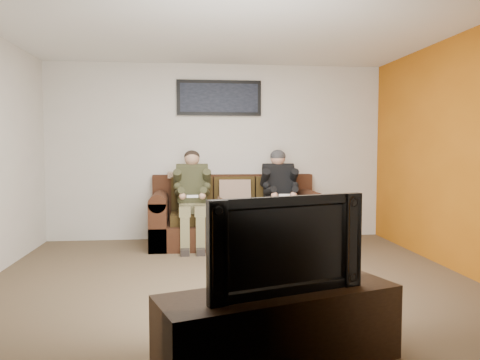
{
  "coord_description": "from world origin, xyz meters",
  "views": [
    {
      "loc": [
        -0.43,
        -4.76,
        1.37
      ],
      "look_at": [
        0.22,
        1.2,
        0.95
      ],
      "focal_mm": 35.0,
      "sensor_mm": 36.0,
      "label": 1
    }
  ],
  "objects": [
    {
      "name": "wall_front",
      "position": [
        0.0,
        -2.25,
        1.3
      ],
      "size": [
        5.0,
        0.0,
        5.0
      ],
      "primitive_type": "plane",
      "rotation": [
        -1.57,
        0.0,
        0.0
      ],
      "color": "beige",
      "rests_on": "ground"
    },
    {
      "name": "floor",
      "position": [
        0.0,
        0.0,
        0.0
      ],
      "size": [
        5.0,
        5.0,
        0.0
      ],
      "primitive_type": "plane",
      "color": "brown",
      "rests_on": "ground"
    },
    {
      "name": "wall_right",
      "position": [
        2.5,
        0.0,
        1.3
      ],
      "size": [
        0.0,
        4.5,
        4.5
      ],
      "primitive_type": "plane",
      "rotation": [
        1.57,
        0.0,
        -1.57
      ],
      "color": "beige",
      "rests_on": "ground"
    },
    {
      "name": "wall_back",
      "position": [
        0.0,
        2.25,
        1.3
      ],
      "size": [
        5.0,
        0.0,
        5.0
      ],
      "primitive_type": "plane",
      "rotation": [
        1.57,
        0.0,
        0.0
      ],
      "color": "beige",
      "rests_on": "ground"
    },
    {
      "name": "ceiling",
      "position": [
        0.0,
        0.0,
        2.6
      ],
      "size": [
        5.0,
        5.0,
        0.0
      ],
      "primitive_type": "plane",
      "rotation": [
        3.14,
        0.0,
        0.0
      ],
      "color": "silver",
      "rests_on": "ground"
    },
    {
      "name": "sofa",
      "position": [
        0.22,
        1.83,
        0.36
      ],
      "size": [
        2.36,
        1.02,
        0.97
      ],
      "color": "#381D10",
      "rests_on": "ground"
    },
    {
      "name": "throw_blanket",
      "position": [
        -0.49,
        2.13,
        0.97
      ],
      "size": [
        0.48,
        0.24,
        0.09
      ],
      "primitive_type": "cube",
      "color": "#C0A88D",
      "rests_on": "sofa"
    },
    {
      "name": "accent_wall_right",
      "position": [
        2.49,
        0.0,
        1.3
      ],
      "size": [
        0.0,
        4.5,
        4.5
      ],
      "primitive_type": "plane",
      "rotation": [
        1.57,
        0.0,
        -1.57
      ],
      "color": "#BB6312",
      "rests_on": "ground"
    },
    {
      "name": "throw_pillow",
      "position": [
        0.22,
        1.88,
        0.69
      ],
      "size": [
        0.45,
        0.22,
        0.45
      ],
      "primitive_type": "cube",
      "rotation": [
        -0.21,
        0.0,
        0.0
      ],
      "color": "#90715E",
      "rests_on": "sofa"
    },
    {
      "name": "cat",
      "position": [
        0.18,
        1.57,
        0.57
      ],
      "size": [
        0.66,
        0.26,
        0.24
      ],
      "color": "#4B311D",
      "rests_on": "sofa"
    },
    {
      "name": "tv_stand",
      "position": [
        0.13,
        -1.95,
        0.24
      ],
      "size": [
        1.61,
        0.95,
        0.48
      ],
      "primitive_type": "cube",
      "rotation": [
        0.0,
        0.0,
        0.32
      ],
      "color": "black",
      "rests_on": "ground"
    },
    {
      "name": "person_left",
      "position": [
        -0.38,
        1.64,
        0.75
      ],
      "size": [
        0.51,
        0.87,
        1.33
      ],
      "color": "olive",
      "rests_on": "sofa"
    },
    {
      "name": "television",
      "position": [
        0.13,
        -1.95,
        0.78
      ],
      "size": [
        1.03,
        0.46,
        0.6
      ],
      "primitive_type": "imported",
      "rotation": [
        0.0,
        0.0,
        0.32
      ],
      "color": "black",
      "rests_on": "tv_stand"
    },
    {
      "name": "person_right",
      "position": [
        0.83,
        1.64,
        0.76
      ],
      "size": [
        0.51,
        0.86,
        1.34
      ],
      "color": "black",
      "rests_on": "sofa"
    },
    {
      "name": "framed_poster",
      "position": [
        0.02,
        2.22,
        2.1
      ],
      "size": [
        1.25,
        0.05,
        0.52
      ],
      "color": "black",
      "rests_on": "wall_back"
    }
  ]
}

